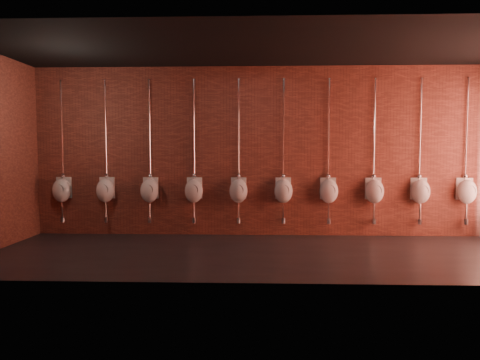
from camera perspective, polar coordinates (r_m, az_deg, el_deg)
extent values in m
plane|color=black|center=(6.83, 2.41, -9.79)|extent=(8.50, 8.50, 0.00)
cube|color=black|center=(6.82, 2.49, 17.34)|extent=(8.50, 3.00, 0.04)
cube|color=brown|center=(8.13, 2.36, 3.81)|extent=(8.50, 0.04, 3.20)
cube|color=brown|center=(5.13, 2.60, 3.69)|extent=(8.50, 0.04, 3.20)
ellipsoid|color=white|center=(8.84, -22.69, -1.28)|extent=(0.37, 0.33, 0.46)
cube|color=white|center=(8.94, -22.41, -0.93)|extent=(0.30, 0.06, 0.41)
cylinder|color=gray|center=(8.74, -23.01, -1.17)|extent=(0.20, 0.04, 0.20)
cylinder|color=silver|center=(8.90, -22.65, 6.22)|extent=(0.02, 0.02, 1.86)
sphere|color=silver|center=(8.90, -22.53, 0.57)|extent=(0.08, 0.08, 0.08)
cylinder|color=silver|center=(8.99, -22.81, 12.15)|extent=(0.05, 0.05, 0.01)
cylinder|color=silver|center=(8.88, -22.63, -3.43)|extent=(0.03, 0.03, 0.33)
cylinder|color=silver|center=(8.91, -22.60, -4.88)|extent=(0.08, 0.08, 0.11)
cylinder|color=silver|center=(8.98, -22.40, -4.80)|extent=(0.03, 0.15, 0.03)
ellipsoid|color=white|center=(8.53, -17.52, -1.35)|extent=(0.37, 0.33, 0.46)
cube|color=white|center=(8.62, -17.28, -0.98)|extent=(0.30, 0.06, 0.41)
cylinder|color=gray|center=(8.42, -17.78, -1.23)|extent=(0.20, 0.04, 0.20)
cylinder|color=silver|center=(8.58, -17.48, 6.43)|extent=(0.02, 0.02, 1.86)
sphere|color=silver|center=(8.58, -17.38, 0.58)|extent=(0.08, 0.08, 0.08)
cylinder|color=silver|center=(8.68, -17.61, 12.58)|extent=(0.05, 0.05, 0.01)
cylinder|color=silver|center=(8.56, -17.47, -3.57)|extent=(0.03, 0.03, 0.33)
cylinder|color=silver|center=(8.59, -17.44, -5.07)|extent=(0.08, 0.08, 0.11)
cylinder|color=silver|center=(8.66, -17.27, -4.99)|extent=(0.03, 0.15, 0.03)
ellipsoid|color=white|center=(8.28, -11.99, -1.40)|extent=(0.37, 0.33, 0.46)
cube|color=white|center=(8.38, -11.81, -1.02)|extent=(0.30, 0.06, 0.41)
cylinder|color=gray|center=(8.17, -12.18, -1.28)|extent=(0.20, 0.04, 0.20)
cylinder|color=silver|center=(8.34, -11.95, 6.61)|extent=(0.02, 0.02, 1.86)
sphere|color=silver|center=(8.34, -11.88, 0.58)|extent=(0.08, 0.08, 0.08)
cylinder|color=silver|center=(8.44, -12.05, 12.93)|extent=(0.05, 0.05, 0.01)
cylinder|color=silver|center=(8.32, -11.95, -3.69)|extent=(0.03, 0.03, 0.33)
cylinder|color=silver|center=(8.35, -11.93, -5.23)|extent=(0.08, 0.08, 0.11)
cylinder|color=silver|center=(8.42, -11.81, -5.15)|extent=(0.03, 0.15, 0.03)
ellipsoid|color=white|center=(8.12, -6.18, -1.44)|extent=(0.37, 0.33, 0.46)
cube|color=white|center=(8.22, -6.07, -1.05)|extent=(0.30, 0.06, 0.41)
cylinder|color=gray|center=(8.01, -6.30, -1.32)|extent=(0.20, 0.04, 0.20)
cylinder|color=silver|center=(8.18, -6.15, 6.72)|extent=(0.02, 0.02, 1.86)
sphere|color=silver|center=(8.18, -6.12, 0.58)|extent=(0.08, 0.08, 0.08)
cylinder|color=silver|center=(8.28, -6.20, 13.17)|extent=(0.05, 0.05, 0.01)
cylinder|color=silver|center=(8.16, -6.16, -3.78)|extent=(0.03, 0.03, 0.33)
cylinder|color=silver|center=(8.19, -6.15, -5.35)|extent=(0.08, 0.08, 0.11)
cylinder|color=silver|center=(8.27, -6.08, -5.26)|extent=(0.03, 0.15, 0.03)
ellipsoid|color=white|center=(8.04, -0.20, -1.47)|extent=(0.37, 0.33, 0.46)
cube|color=white|center=(8.15, -0.17, -1.08)|extent=(0.30, 0.06, 0.41)
cylinder|color=gray|center=(7.93, -0.23, -1.35)|extent=(0.20, 0.04, 0.20)
cylinder|color=silver|center=(8.11, -0.18, 6.77)|extent=(0.02, 0.02, 1.86)
sphere|color=silver|center=(8.10, -0.18, 0.57)|extent=(0.08, 0.08, 0.08)
cylinder|color=silver|center=(8.21, -0.18, 13.28)|extent=(0.05, 0.05, 0.01)
cylinder|color=silver|center=(8.08, -0.20, -3.83)|extent=(0.03, 0.03, 0.33)
cylinder|color=silver|center=(8.12, -0.20, -5.41)|extent=(0.08, 0.08, 0.11)
cylinder|color=silver|center=(8.19, -0.18, -5.32)|extent=(0.03, 0.15, 0.03)
ellipsoid|color=white|center=(8.06, 5.82, -1.48)|extent=(0.37, 0.33, 0.46)
cube|color=white|center=(8.16, 5.77, -1.09)|extent=(0.30, 0.06, 0.41)
cylinder|color=gray|center=(7.94, 5.88, -1.36)|extent=(0.20, 0.04, 0.20)
cylinder|color=silver|center=(8.12, 5.84, 6.75)|extent=(0.02, 0.02, 1.86)
sphere|color=silver|center=(8.12, 5.80, 0.56)|extent=(0.08, 0.08, 0.08)
cylinder|color=silver|center=(8.22, 5.89, 13.24)|extent=(0.05, 0.05, 0.01)
cylinder|color=silver|center=(8.10, 5.81, -3.83)|extent=(0.03, 0.03, 0.33)
cylinder|color=silver|center=(8.13, 5.80, -5.42)|extent=(0.08, 0.08, 0.11)
cylinder|color=silver|center=(8.20, 5.76, -5.33)|extent=(0.03, 0.15, 0.03)
ellipsoid|color=white|center=(8.16, 11.76, -1.48)|extent=(0.37, 0.33, 0.46)
cube|color=white|center=(8.26, 11.64, -1.09)|extent=(0.30, 0.06, 0.41)
cylinder|color=gray|center=(8.04, 11.91, -1.36)|extent=(0.20, 0.04, 0.20)
cylinder|color=silver|center=(8.22, 11.77, 6.65)|extent=(0.02, 0.02, 1.86)
sphere|color=silver|center=(8.22, 11.70, 0.54)|extent=(0.08, 0.08, 0.08)
cylinder|color=silver|center=(8.32, 11.87, 13.07)|extent=(0.05, 0.05, 0.01)
cylinder|color=silver|center=(8.20, 11.73, -3.80)|extent=(0.03, 0.03, 0.33)
cylinder|color=silver|center=(8.23, 11.71, -5.36)|extent=(0.08, 0.08, 0.11)
cylinder|color=silver|center=(8.30, 11.62, -5.28)|extent=(0.03, 0.15, 0.03)
ellipsoid|color=white|center=(8.34, 17.50, -1.46)|extent=(0.37, 0.33, 0.46)
cube|color=white|center=(8.45, 17.31, -1.08)|extent=(0.30, 0.06, 0.41)
cylinder|color=gray|center=(8.23, 17.72, -1.34)|extent=(0.20, 0.04, 0.20)
cylinder|color=silver|center=(8.40, 17.50, 6.49)|extent=(0.02, 0.02, 1.86)
sphere|color=silver|center=(8.40, 17.39, 0.51)|extent=(0.08, 0.08, 0.08)
cylinder|color=silver|center=(8.50, 17.64, 12.77)|extent=(0.05, 0.05, 0.01)
cylinder|color=silver|center=(8.38, 17.45, -3.73)|extent=(0.03, 0.03, 0.33)
cylinder|color=silver|center=(8.41, 17.42, -5.26)|extent=(0.08, 0.08, 0.11)
cylinder|color=silver|center=(8.49, 17.28, -5.18)|extent=(0.03, 0.15, 0.03)
ellipsoid|color=white|center=(8.61, 22.93, -1.43)|extent=(0.37, 0.33, 0.46)
cube|color=white|center=(8.71, 22.68, -1.06)|extent=(0.30, 0.06, 0.41)
cylinder|color=gray|center=(8.50, 23.21, -1.31)|extent=(0.20, 0.04, 0.20)
cylinder|color=silver|center=(8.67, 22.93, 6.28)|extent=(0.02, 0.02, 1.86)
sphere|color=silver|center=(8.66, 22.80, 0.48)|extent=(0.08, 0.08, 0.08)
cylinder|color=silver|center=(8.76, 23.10, 12.37)|extent=(0.05, 0.05, 0.01)
cylinder|color=silver|center=(8.65, 22.87, -3.63)|extent=(0.03, 0.03, 0.33)
cylinder|color=silver|center=(8.68, 22.83, -5.11)|extent=(0.08, 0.08, 0.11)
cylinder|color=silver|center=(8.75, 22.66, -5.04)|extent=(0.03, 0.15, 0.03)
ellipsoid|color=white|center=(8.95, 28.00, -1.38)|extent=(0.37, 0.33, 0.46)
cube|color=white|center=(9.04, 27.70, -1.03)|extent=(0.30, 0.06, 0.41)
cylinder|color=gray|center=(8.84, 28.33, -1.28)|extent=(0.20, 0.04, 0.20)
cylinder|color=silver|center=(9.00, 27.99, 6.03)|extent=(0.02, 0.02, 1.86)
sphere|color=silver|center=(9.00, 27.84, 0.45)|extent=(0.08, 0.08, 0.08)
cylinder|color=silver|center=(9.09, 28.19, 11.90)|extent=(0.05, 0.05, 0.01)
cylinder|color=silver|center=(8.98, 27.93, -3.51)|extent=(0.03, 0.03, 0.33)
cylinder|color=silver|center=(9.01, 27.88, -4.93)|extent=(0.08, 0.08, 0.11)
cylinder|color=silver|center=(9.08, 27.68, -4.86)|extent=(0.03, 0.15, 0.03)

